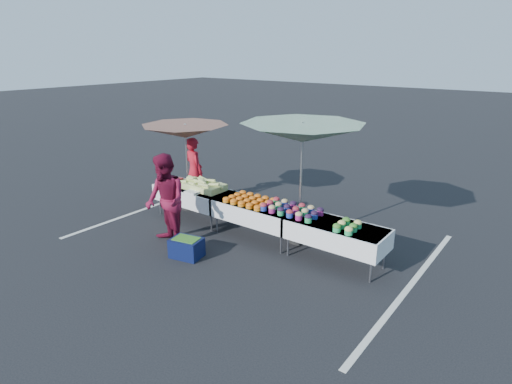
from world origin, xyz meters
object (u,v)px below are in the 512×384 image
Objects in this scene: table_left at (193,194)px; umbrella_right at (303,134)px; vendor at (194,171)px; customer at (166,201)px; storage_bin at (187,247)px; table_right at (336,233)px; umbrella_left at (185,132)px; table_center at (256,211)px.

table_left is 3.10m from umbrella_right.
umbrella_right reaches higher than table_left.
customer is (1.30, -2.09, 0.08)m from vendor.
umbrella_right is 3.06m from storage_bin.
table_right reaches higher than storage_bin.
umbrella_right is (2.00, 1.73, 1.29)m from customer.
table_right is 1.95m from umbrella_right.
table_left is 1.00× the size of table_right.
table_right is at bearing 19.94° from storage_bin.
customer reaches higher than table_left.
table_left is at bearing -35.04° from umbrella_left.
umbrella_left reaches higher than vendor.
table_right is 1.00× the size of customer.
umbrella_right reaches higher than table_right.
table_center is 0.71× the size of umbrella_right.
table_left is 2.00m from storage_bin.
table_right is at bearing 0.00° from table_left.
vendor is 0.70× the size of umbrella_left.
umbrella_right is at bearing 158.20° from table_right.
vendor is at bearing 118.99° from storage_bin.
vendor is 3.06m from storage_bin.
storage_bin is at bearing -125.06° from umbrella_right.
umbrella_left is 3.71× the size of storage_bin.
umbrella_left is at bearing 179.97° from umbrella_right.
customer is at bearing -131.94° from table_center.
umbrella_left is at bearing 122.03° from storage_bin.
table_left is at bearing 118.35° from storage_bin.
storage_bin is (1.85, -1.88, -1.70)m from umbrella_left.
customer is (-1.20, -1.33, 0.34)m from table_center.
customer is at bearing 137.54° from vendor.
umbrella_left is at bearing 125.42° from vendor.
table_right is 0.71× the size of umbrella_right.
table_center is 2.63m from vendor.
storage_bin is (1.28, -1.48, -0.39)m from table_left.
customer is 0.70× the size of umbrella_right.
umbrella_left reaches higher than table_center.
storage_bin is at bearing 7.55° from customer.
customer is (0.60, -1.33, 0.34)m from table_left.
umbrella_right is (0.80, 0.40, 1.63)m from table_center.
umbrella_left is 0.91× the size of umbrella_right.
table_right is 2.78m from storage_bin.
customer is at bearing -65.61° from table_left.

